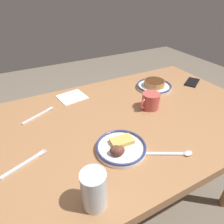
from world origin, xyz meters
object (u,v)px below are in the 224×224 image
object	(u,v)px
plate_near_main	(154,85)
coffee_mug	(150,101)
tea_spoon	(176,153)
fork_far	(39,115)
paper_napkin	(72,97)
fork_near	(25,163)
drinking_glass	(94,192)
plate_center_pancakes	(121,147)
cell_phone	(192,82)

from	to	relation	value
plate_near_main	coffee_mug	size ratio (longest dim) A/B	1.80
plate_near_main	tea_spoon	world-z (taller)	plate_near_main
fork_far	tea_spoon	xyz separation A→B (m)	(-0.43, 0.53, 0.00)
paper_napkin	fork_near	size ratio (longest dim) A/B	0.86
plate_near_main	fork_near	distance (m)	0.87
fork_near	drinking_glass	bearing A→B (deg)	122.35
coffee_mug	fork_far	size ratio (longest dim) A/B	0.71
plate_center_pancakes	drinking_glass	world-z (taller)	drinking_glass
fork_near	tea_spoon	xyz separation A→B (m)	(-0.53, 0.23, 0.00)
coffee_mug	tea_spoon	world-z (taller)	coffee_mug
drinking_glass	tea_spoon	xyz separation A→B (m)	(-0.37, -0.04, -0.06)
drinking_glass	cell_phone	bearing A→B (deg)	-152.26
paper_napkin	drinking_glass	bearing A→B (deg)	77.70
coffee_mug	paper_napkin	distance (m)	0.46
plate_near_main	fork_far	xyz separation A→B (m)	(0.72, -0.02, -0.02)
fork_far	coffee_mug	bearing A→B (deg)	159.57
plate_near_main	tea_spoon	distance (m)	0.58
plate_near_main	coffee_mug	distance (m)	0.25
plate_near_main	fork_near	bearing A→B (deg)	18.87
fork_far	paper_napkin	bearing A→B (deg)	-153.50
coffee_mug	fork_near	xyz separation A→B (m)	(0.65, 0.10, -0.04)
drinking_glass	paper_napkin	world-z (taller)	drinking_glass
cell_phone	fork_near	size ratio (longest dim) A/B	0.82
paper_napkin	tea_spoon	size ratio (longest dim) A/B	0.89
plate_near_main	drinking_glass	world-z (taller)	drinking_glass
drinking_glass	fork_near	bearing A→B (deg)	-57.65
drinking_glass	fork_near	size ratio (longest dim) A/B	0.78
plate_center_pancakes	cell_phone	world-z (taller)	plate_center_pancakes
drinking_glass	tea_spoon	bearing A→B (deg)	-173.70
coffee_mug	tea_spoon	bearing A→B (deg)	70.43
plate_near_main	plate_center_pancakes	xyz separation A→B (m)	(0.47, 0.39, -0.00)
drinking_glass	fork_far	size ratio (longest dim) A/B	0.78
cell_phone	paper_napkin	bearing A→B (deg)	-43.69
tea_spoon	plate_near_main	bearing A→B (deg)	-119.47
cell_phone	tea_spoon	distance (m)	0.72
plate_near_main	drinking_glass	size ratio (longest dim) A/B	1.63
plate_center_pancakes	paper_napkin	xyz separation A→B (m)	(0.04, -0.51, -0.01)
plate_center_pancakes	paper_napkin	bearing A→B (deg)	-86.00
tea_spoon	fork_near	bearing A→B (deg)	-22.93
cell_phone	fork_near	bearing A→B (deg)	-18.89
fork_near	coffee_mug	bearing A→B (deg)	-171.22
plate_near_main	tea_spoon	bearing A→B (deg)	60.53
coffee_mug	cell_phone	xyz separation A→B (m)	(-0.45, -0.12, -0.04)
drinking_glass	paper_napkin	xyz separation A→B (m)	(-0.15, -0.68, -0.06)
plate_center_pancakes	cell_phone	bearing A→B (deg)	-156.38
cell_phone	fork_far	xyz separation A→B (m)	(0.99, -0.08, -0.00)
plate_near_main	cell_phone	world-z (taller)	plate_near_main
drinking_glass	tea_spoon	world-z (taller)	drinking_glass
cell_phone	fork_far	distance (m)	1.00
coffee_mug	drinking_glass	distance (m)	0.61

